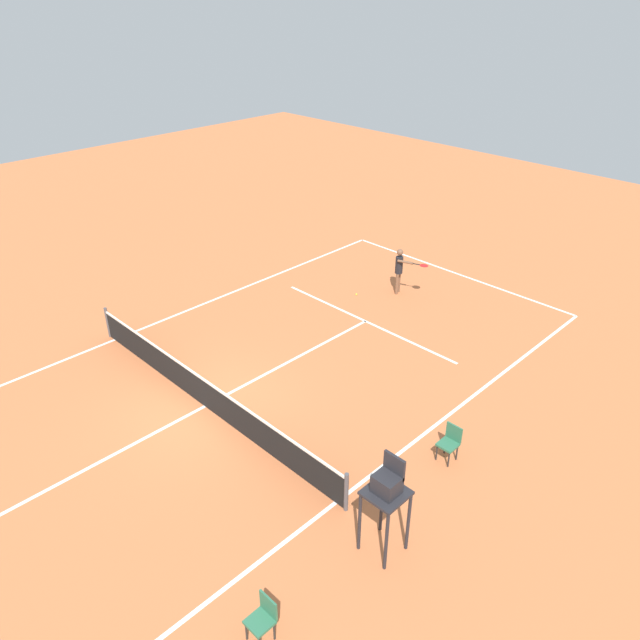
{
  "coord_description": "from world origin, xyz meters",
  "views": [
    {
      "loc": [
        -11.78,
        7.28,
        10.39
      ],
      "look_at": [
        0.18,
        -4.7,
        0.8
      ],
      "focal_mm": 34.0,
      "sensor_mm": 36.0,
      "label": 1
    }
  ],
  "objects_px": {
    "umpire_chair": "(387,491)",
    "courtside_chair_mid": "(450,441)",
    "player_serving": "(400,267)",
    "tennis_ball": "(356,294)",
    "courtside_chair_near": "(263,617)"
  },
  "relations": [
    {
      "from": "tennis_ball",
      "to": "courtside_chair_near",
      "type": "distance_m",
      "value": 13.74
    },
    {
      "from": "umpire_chair",
      "to": "courtside_chair_near",
      "type": "height_order",
      "value": "umpire_chair"
    },
    {
      "from": "umpire_chair",
      "to": "courtside_chair_near",
      "type": "xyz_separation_m",
      "value": [
        0.26,
        3.03,
        -1.07
      ]
    },
    {
      "from": "tennis_ball",
      "to": "courtside_chair_mid",
      "type": "relative_size",
      "value": 0.07
    },
    {
      "from": "umpire_chair",
      "to": "courtside_chair_near",
      "type": "distance_m",
      "value": 3.22
    },
    {
      "from": "tennis_ball",
      "to": "umpire_chair",
      "type": "height_order",
      "value": "umpire_chair"
    },
    {
      "from": "player_serving",
      "to": "courtside_chair_mid",
      "type": "bearing_deg",
      "value": 27.68
    },
    {
      "from": "tennis_ball",
      "to": "courtside_chair_near",
      "type": "height_order",
      "value": "courtside_chair_near"
    },
    {
      "from": "player_serving",
      "to": "tennis_ball",
      "type": "bearing_deg",
      "value": -57.3
    },
    {
      "from": "courtside_chair_near",
      "to": "courtside_chair_mid",
      "type": "height_order",
      "value": "same"
    },
    {
      "from": "player_serving",
      "to": "umpire_chair",
      "type": "relative_size",
      "value": 0.74
    },
    {
      "from": "umpire_chair",
      "to": "courtside_chair_mid",
      "type": "bearing_deg",
      "value": -79.53
    },
    {
      "from": "player_serving",
      "to": "umpire_chair",
      "type": "height_order",
      "value": "umpire_chair"
    },
    {
      "from": "umpire_chair",
      "to": "tennis_ball",
      "type": "bearing_deg",
      "value": -45.34
    },
    {
      "from": "player_serving",
      "to": "courtside_chair_near",
      "type": "xyz_separation_m",
      "value": [
        -6.86,
        12.51,
        -0.53
      ]
    }
  ]
}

